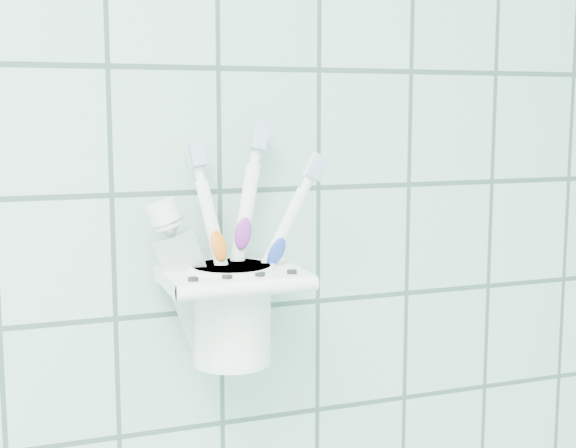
{
  "coord_description": "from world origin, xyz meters",
  "views": [
    {
      "loc": [
        0.47,
        0.53,
        1.43
      ],
      "look_at": [
        0.68,
        1.1,
        1.34
      ],
      "focal_mm": 50.0,
      "sensor_mm": 36.0,
      "label": 1
    }
  ],
  "objects_px": {
    "toothbrush_blue": "(221,235)",
    "toothbrush_orange": "(225,243)",
    "toothbrush_pink": "(242,247)",
    "cup": "(232,310)",
    "toothpaste_tube": "(213,262)",
    "holder_bracket": "(232,279)"
  },
  "relations": [
    {
      "from": "cup",
      "to": "toothbrush_orange",
      "type": "distance_m",
      "value": 0.06
    },
    {
      "from": "toothbrush_blue",
      "to": "toothbrush_orange",
      "type": "bearing_deg",
      "value": -61.63
    },
    {
      "from": "toothbrush_orange",
      "to": "toothpaste_tube",
      "type": "distance_m",
      "value": 0.02
    },
    {
      "from": "toothbrush_blue",
      "to": "toothbrush_orange",
      "type": "xyz_separation_m",
      "value": [
        0.0,
        -0.0,
        -0.01
      ]
    },
    {
      "from": "toothbrush_pink",
      "to": "toothpaste_tube",
      "type": "height_order",
      "value": "toothbrush_pink"
    },
    {
      "from": "holder_bracket",
      "to": "cup",
      "type": "bearing_deg",
      "value": 84.84
    },
    {
      "from": "holder_bracket",
      "to": "toothbrush_blue",
      "type": "distance_m",
      "value": 0.04
    },
    {
      "from": "cup",
      "to": "toothbrush_orange",
      "type": "height_order",
      "value": "toothbrush_orange"
    },
    {
      "from": "cup",
      "to": "toothbrush_pink",
      "type": "xyz_separation_m",
      "value": [
        0.0,
        -0.02,
        0.06
      ]
    },
    {
      "from": "cup",
      "to": "toothpaste_tube",
      "type": "bearing_deg",
      "value": 160.97
    },
    {
      "from": "toothbrush_blue",
      "to": "cup",
      "type": "bearing_deg",
      "value": -52.59
    },
    {
      "from": "cup",
      "to": "toothpaste_tube",
      "type": "xyz_separation_m",
      "value": [
        -0.01,
        0.01,
        0.04
      ]
    },
    {
      "from": "toothbrush_pink",
      "to": "toothbrush_orange",
      "type": "distance_m",
      "value": 0.02
    },
    {
      "from": "toothbrush_pink",
      "to": "holder_bracket",
      "type": "bearing_deg",
      "value": 106.0
    },
    {
      "from": "toothbrush_orange",
      "to": "holder_bracket",
      "type": "bearing_deg",
      "value": -74.79
    },
    {
      "from": "holder_bracket",
      "to": "cup",
      "type": "distance_m",
      "value": 0.03
    },
    {
      "from": "cup",
      "to": "toothbrush_blue",
      "type": "xyz_separation_m",
      "value": [
        -0.01,
        0.01,
        0.06
      ]
    },
    {
      "from": "toothbrush_pink",
      "to": "toothbrush_orange",
      "type": "relative_size",
      "value": 1.01
    },
    {
      "from": "toothbrush_orange",
      "to": "toothbrush_blue",
      "type": "bearing_deg",
      "value": 102.33
    },
    {
      "from": "toothbrush_blue",
      "to": "toothpaste_tube",
      "type": "height_order",
      "value": "toothbrush_blue"
    },
    {
      "from": "toothbrush_blue",
      "to": "toothbrush_orange",
      "type": "distance_m",
      "value": 0.01
    },
    {
      "from": "cup",
      "to": "toothbrush_pink",
      "type": "height_order",
      "value": "toothbrush_pink"
    }
  ]
}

